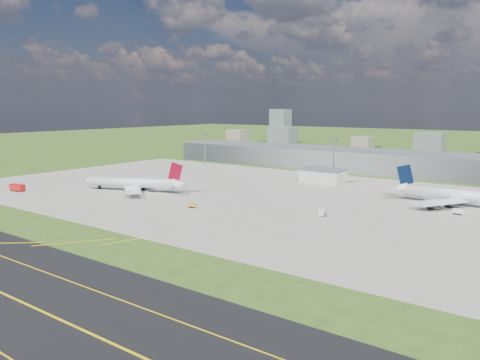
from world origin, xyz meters
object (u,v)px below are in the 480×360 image
Objects in this scene: airliner_red_twin at (135,183)px; tug_yellow at (192,206)px; airliner_blue_quad at (468,196)px; van_white_far at (458,212)px; fire_truck at (17,188)px; van_white_near at (322,213)px.

airliner_red_twin is 56.79m from tug_yellow.
airliner_blue_quad reaches higher than van_white_far.
airliner_red_twin is at bearing 150.38° from tug_yellow.
airliner_blue_quad is 129.98m from tug_yellow.
airliner_blue_quad reaches higher than tug_yellow.
tug_yellow is (55.03, -13.52, -3.68)m from airliner_red_twin.
airliner_red_twin reaches higher than tug_yellow.
fire_truck is at bearing -150.16° from van_white_far.
van_white_far is at bearing 13.60° from tug_yellow.
airliner_blue_quad is at bearing 16.93° from fire_truck.
van_white_far is (47.34, 37.39, -0.18)m from van_white_near.
fire_truck is at bearing 177.51° from tug_yellow.
van_white_near is (164.49, 46.71, -0.58)m from fire_truck.
tug_yellow is at bearing 92.87° from van_white_near.
airliner_red_twin reaches higher than fire_truck.
fire_truck is 1.93× the size of van_white_far.
tug_yellow is at bearing 4.02° from fire_truck.
van_white_near is (111.36, 7.56, -3.18)m from airliner_red_twin.
van_white_far is at bearing -86.31° from airliner_blue_quad.
van_white_near is at bearing 6.54° from fire_truck.
van_white_far is at bearing 12.34° from fire_truck.
van_white_near is (56.33, 21.08, 0.50)m from tug_yellow.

